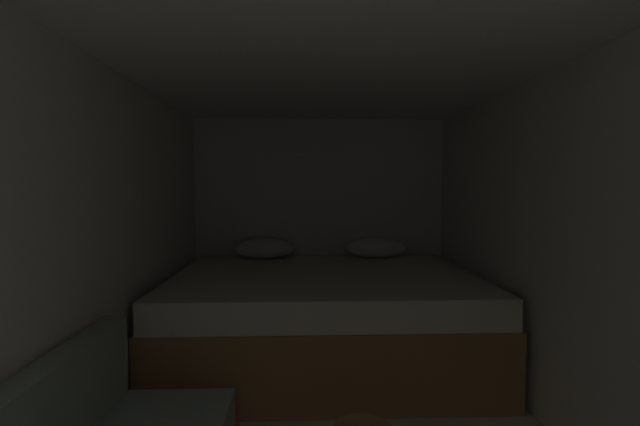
{
  "coord_description": "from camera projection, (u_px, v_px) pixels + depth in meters",
  "views": [
    {
      "loc": [
        -0.17,
        -0.2,
        1.42
      ],
      "look_at": [
        -0.05,
        2.8,
        1.24
      ],
      "focal_mm": 25.17,
      "sensor_mm": 36.0,
      "label": 1
    }
  ],
  "objects": [
    {
      "name": "ceiling_slab",
      "position": [
        338.0,
        39.0,
        2.13
      ],
      "size": [
        2.61,
        4.74,
        0.05
      ],
      "primitive_type": "cube",
      "color": "white",
      "rests_on": "wall_left"
    },
    {
      "name": "bed",
      "position": [
        324.0,
        315.0,
        3.64
      ],
      "size": [
        2.39,
        1.87,
        0.92
      ],
      "color": "olive",
      "rests_on": "ground"
    },
    {
      "name": "wall_left",
      "position": [
        72.0,
        264.0,
        2.15
      ],
      "size": [
        0.05,
        4.74,
        2.09
      ],
      "primitive_type": "cube",
      "color": "silver",
      "rests_on": "ground"
    },
    {
      "name": "wall_back",
      "position": [
        319.0,
        222.0,
        4.59
      ],
      "size": [
        2.61,
        0.05,
        2.09
      ],
      "primitive_type": "cube",
      "color": "silver",
      "rests_on": "ground"
    },
    {
      "name": "wall_right",
      "position": [
        592.0,
        260.0,
        2.25
      ],
      "size": [
        0.05,
        4.74,
        2.09
      ],
      "primitive_type": "cube",
      "color": "silver",
      "rests_on": "ground"
    }
  ]
}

